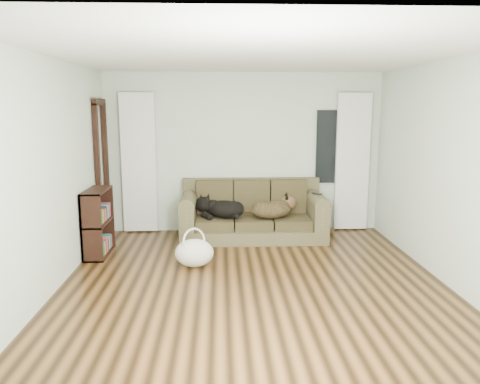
{
  "coord_description": "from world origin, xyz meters",
  "views": [
    {
      "loc": [
        -0.38,
        -5.17,
        2.05
      ],
      "look_at": [
        -0.09,
        1.6,
        0.81
      ],
      "focal_mm": 35.0,
      "sensor_mm": 36.0,
      "label": 1
    }
  ],
  "objects_px": {
    "dog_shepherd": "(273,209)",
    "tote_bag": "(194,255)",
    "bookshelf": "(98,220)",
    "sofa": "(253,210)",
    "dog_black_lab": "(223,209)"
  },
  "relations": [
    {
      "from": "tote_bag",
      "to": "bookshelf",
      "type": "height_order",
      "value": "bookshelf"
    },
    {
      "from": "bookshelf",
      "to": "sofa",
      "type": "bearing_deg",
      "value": 20.01
    },
    {
      "from": "dog_black_lab",
      "to": "bookshelf",
      "type": "xyz_separation_m",
      "value": [
        -1.74,
        -0.72,
        0.02
      ]
    },
    {
      "from": "bookshelf",
      "to": "tote_bag",
      "type": "bearing_deg",
      "value": -21.16
    },
    {
      "from": "tote_bag",
      "to": "bookshelf",
      "type": "distance_m",
      "value": 1.51
    },
    {
      "from": "sofa",
      "to": "bookshelf",
      "type": "relative_size",
      "value": 2.41
    },
    {
      "from": "sofa",
      "to": "dog_shepherd",
      "type": "xyz_separation_m",
      "value": [
        0.31,
        -0.08,
        0.04
      ]
    },
    {
      "from": "dog_shepherd",
      "to": "bookshelf",
      "type": "distance_m",
      "value": 2.61
    },
    {
      "from": "sofa",
      "to": "bookshelf",
      "type": "height_order",
      "value": "bookshelf"
    },
    {
      "from": "sofa",
      "to": "tote_bag",
      "type": "xyz_separation_m",
      "value": [
        -0.85,
        -1.31,
        -0.29
      ]
    },
    {
      "from": "dog_black_lab",
      "to": "dog_shepherd",
      "type": "relative_size",
      "value": 0.97
    },
    {
      "from": "dog_black_lab",
      "to": "tote_bag",
      "type": "bearing_deg",
      "value": -70.76
    },
    {
      "from": "dog_shepherd",
      "to": "tote_bag",
      "type": "xyz_separation_m",
      "value": [
        -1.16,
        -1.23,
        -0.33
      ]
    },
    {
      "from": "tote_bag",
      "to": "dog_black_lab",
      "type": "bearing_deg",
      "value": 73.6
    },
    {
      "from": "sofa",
      "to": "tote_bag",
      "type": "height_order",
      "value": "sofa"
    }
  ]
}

